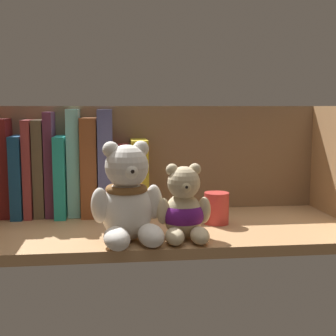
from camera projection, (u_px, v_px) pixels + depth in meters
shelf_board at (166, 231)px, 93.57cm from camera, size 74.00×31.22×2.00cm
shelf_back_panel at (158, 162)px, 107.97cm from camera, size 76.40×1.20×26.05cm
book_0 at (5, 168)px, 101.07cm from camera, size 4.03×9.02×21.43cm
book_1 at (20, 176)px, 101.65cm from camera, size 2.38×12.27×17.72cm
book_2 at (30, 168)px, 101.70cm from camera, size 1.73×11.01×21.09cm
book_3 at (41, 168)px, 101.95cm from camera, size 2.20×9.51×21.09cm
book_4 at (51, 164)px, 102.11cm from camera, size 1.85×9.63×22.78cm
book_5 at (62, 175)px, 102.72cm from camera, size 2.39×13.40×17.57cm
book_6 at (74, 162)px, 102.66cm from camera, size 2.68×9.14×23.38cm
book_7 at (90, 166)px, 103.17cm from camera, size 3.51×12.41×21.51cm
book_8 at (106, 162)px, 103.46cm from camera, size 3.15×13.71×23.32cm
book_9 at (122, 179)px, 104.39cm from camera, size 4.17×10.12×15.63cm
book_10 at (139, 176)px, 104.75cm from camera, size 3.72×12.66×16.71cm
teddy_bear_larger at (128, 199)px, 81.70cm from camera, size 13.40×13.90×17.89cm
teddy_bear_smaller at (184, 210)px, 83.53cm from camera, size 9.95×10.34×13.75cm
pillar_candle at (217, 208)px, 94.93cm from camera, size 5.07×5.07×6.48cm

